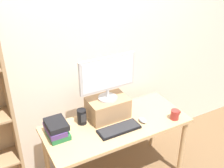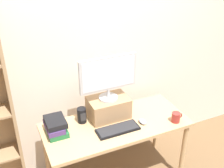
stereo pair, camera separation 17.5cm
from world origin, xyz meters
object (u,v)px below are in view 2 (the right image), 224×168
keyboard (118,129)px  desk_speaker (82,115)px  computer_mouse (142,121)px  coffee_mug (176,117)px  desk (116,130)px  computer_monitor (108,76)px  riser_box (108,107)px  book_stack (55,126)px

keyboard → desk_speaker: (-0.26, 0.27, 0.07)m
keyboard → computer_mouse: (0.27, 0.01, 0.01)m
keyboard → desk_speaker: bearing=134.2°
coffee_mug → desk_speaker: 0.93m
desk → computer_monitor: computer_monitor is taller
computer_mouse → desk_speaker: (-0.54, 0.26, 0.06)m
riser_box → coffee_mug: riser_box is taller
computer_monitor → book_stack: bearing=-174.8°
computer_mouse → coffee_mug: coffee_mug is taller
desk → book_stack: book_stack is taller
book_stack → coffee_mug: (1.14, -0.31, -0.03)m
book_stack → desk_speaker: bearing=13.8°
desk_speaker → desk: bearing=-29.4°
desk → keyboard: 0.14m
coffee_mug → keyboard: bearing=169.8°
coffee_mug → book_stack: bearing=164.8°
computer_mouse → keyboard: bearing=-178.3°
computer_monitor → riser_box: bearing=90.0°
book_stack → coffee_mug: size_ratio=2.17×
desk → keyboard: size_ratio=3.47×
keyboard → computer_mouse: 0.27m
computer_mouse → desk_speaker: desk_speaker is taller
riser_box → book_stack: bearing=-174.7°
book_stack → desk_speaker: (0.28, 0.07, 0.00)m
desk → computer_mouse: size_ratio=13.83×
computer_monitor → coffee_mug: bearing=-32.0°
riser_box → book_stack: 0.56m
desk → coffee_mug: size_ratio=12.10×
riser_box → coffee_mug: size_ratio=3.37×
riser_box → computer_monitor: 0.36m
desk → book_stack: size_ratio=5.58×
coffee_mug → computer_monitor: bearing=148.0°
computer_monitor → desk_speaker: size_ratio=3.72×
desk → coffee_mug: (0.56, -0.21, 0.13)m
computer_monitor → book_stack: size_ratio=2.23×
computer_mouse → coffee_mug: bearing=-20.0°
book_stack → desk_speaker: 0.29m
computer_mouse → coffee_mug: (0.31, -0.11, 0.03)m
keyboard → book_stack: 0.59m
computer_monitor → coffee_mug: computer_monitor is taller
desk → book_stack: (-0.58, 0.10, 0.16)m
riser_box → desk_speaker: riser_box is taller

